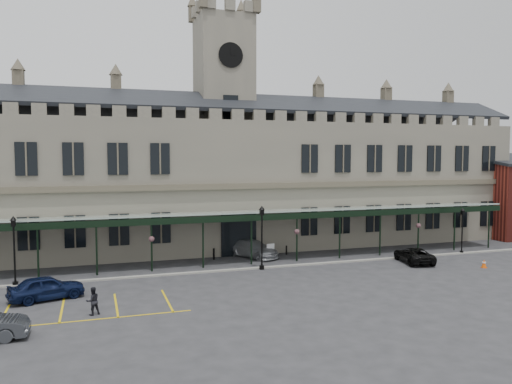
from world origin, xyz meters
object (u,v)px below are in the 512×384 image
object	(u,v)px
lamp_post_right	(462,226)
car_taxi	(253,249)
lamp_post_left	(14,245)
lamp_post_mid	(262,232)
person_b	(93,301)
car_left_a	(46,288)
sign_board	(271,251)
station_building	(224,180)
clock_tower	(224,112)
traffic_cone	(484,264)
car_van	(414,255)

from	to	relation	value
lamp_post_right	car_taxi	world-z (taller)	lamp_post_right
lamp_post_left	lamp_post_mid	xyz separation A→B (m)	(17.51, -0.37, 0.12)
person_b	car_left_a	bearing A→B (deg)	-73.76
sign_board	car_taxi	bearing A→B (deg)	124.36
station_building	lamp_post_left	bearing A→B (deg)	-149.13
lamp_post_mid	person_b	bearing A→B (deg)	-148.36
person_b	clock_tower	bearing A→B (deg)	-141.52
traffic_cone	car_taxi	world-z (taller)	car_taxi
car_left_a	car_taxi	distance (m)	18.13
sign_board	person_b	size ratio (longest dim) A/B	0.83
lamp_post_right	person_b	size ratio (longest dim) A/B	2.69
car_left_a	person_b	distance (m)	4.81
station_building	sign_board	bearing A→B (deg)	-72.33
station_building	lamp_post_right	xyz separation A→B (m)	(19.45, -10.36, -3.98)
car_left_a	station_building	bearing A→B (deg)	-63.94
clock_tower	sign_board	bearing A→B (deg)	-72.53
lamp_post_right	person_b	distance (m)	32.80
clock_tower	station_building	bearing A→B (deg)	-90.00
lamp_post_left	car_left_a	world-z (taller)	lamp_post_left
clock_tower	car_left_a	distance (m)	24.26
sign_board	car_left_a	world-z (taller)	car_left_a
lamp_post_left	car_taxi	distance (m)	18.94
car_left_a	sign_board	bearing A→B (deg)	-84.69
car_left_a	person_b	bearing A→B (deg)	-163.69
car_van	person_b	distance (m)	26.04
lamp_post_mid	car_left_a	size ratio (longest dim) A/B	1.13
clock_tower	traffic_cone	bearing A→B (deg)	-42.55
station_building	traffic_cone	world-z (taller)	station_building
station_building	car_van	size ratio (longest dim) A/B	13.31
station_building	traffic_cone	distance (m)	23.97
car_taxi	station_building	bearing A→B (deg)	71.51
station_building	traffic_cone	bearing A→B (deg)	-42.39
car_left_a	car_taxi	size ratio (longest dim) A/B	0.86
traffic_cone	person_b	world-z (taller)	person_b
car_taxi	person_b	size ratio (longest dim) A/B	3.31
station_building	car_taxi	world-z (taller)	station_building
sign_board	car_van	size ratio (longest dim) A/B	0.29
person_b	lamp_post_right	bearing A→B (deg)	176.33
clock_tower	lamp_post_right	distance (m)	24.50
traffic_cone	car_van	bearing A→B (deg)	140.60
lamp_post_right	car_left_a	size ratio (longest dim) A/B	0.95
station_building	car_left_a	bearing A→B (deg)	-136.09
traffic_cone	car_van	world-z (taller)	car_van
station_building	clock_tower	size ratio (longest dim) A/B	2.42
lamp_post_left	car_left_a	bearing A→B (deg)	-60.77
car_taxi	clock_tower	bearing A→B (deg)	71.37
car_left_a	traffic_cone	bearing A→B (deg)	-109.96
car_van	person_b	xyz separation A→B (m)	(-25.30, -6.17, 0.15)
sign_board	car_van	bearing A→B (deg)	-38.67
lamp_post_mid	car_left_a	bearing A→B (deg)	-166.22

